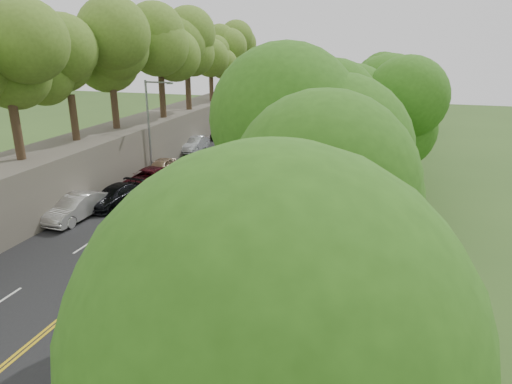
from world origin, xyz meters
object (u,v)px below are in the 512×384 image
at_px(concrete_block, 296,242).
at_px(car_1, 75,207).
at_px(signpost, 197,257).
at_px(car_2, 148,179).
at_px(construction_barrel, 341,154).
at_px(painter_0, 241,220).
at_px(streetlight, 151,121).
at_px(person_far, 334,142).

bearing_deg(concrete_block, car_1, 178.98).
bearing_deg(signpost, car_2, 126.93).
bearing_deg(construction_barrel, painter_0, -99.95).
height_order(streetlight, construction_barrel, streetlight).
bearing_deg(car_2, signpost, -53.49).
bearing_deg(streetlight, painter_0, -41.86).
relative_size(streetlight, construction_barrel, 8.64).
height_order(signpost, concrete_block, signpost).
bearing_deg(car_2, construction_barrel, 45.73).
bearing_deg(car_1, painter_0, 5.34).
bearing_deg(concrete_block, signpost, -118.38).
xyz_separation_m(car_2, person_far, (12.18, 17.34, 0.07)).
bearing_deg(concrete_block, construction_barrel, 90.00).
xyz_separation_m(signpost, concrete_block, (3.25, 6.02, -1.50)).
relative_size(signpost, painter_0, 1.68).
height_order(streetlight, car_2, streetlight).
distance_m(concrete_block, car_1, 14.58).
distance_m(streetlight, car_2, 5.49).
relative_size(streetlight, car_2, 1.47).
xyz_separation_m(concrete_block, car_2, (-13.30, 7.36, 0.34)).
height_order(signpost, construction_barrel, signpost).
relative_size(concrete_block, car_1, 0.25).
height_order(signpost, person_far, signpost).
distance_m(streetlight, person_far, 19.70).
xyz_separation_m(streetlight, car_2, (1.46, -3.64, -3.84)).
xyz_separation_m(painter_0, person_far, (2.43, 23.75, -0.10)).
bearing_deg(construction_barrel, concrete_block, -90.00).
bearing_deg(concrete_block, painter_0, 164.94).
distance_m(construction_barrel, painter_0, 20.56).
bearing_deg(person_far, car_2, 62.72).
relative_size(construction_barrel, concrete_block, 0.76).
distance_m(streetlight, concrete_block, 18.88).
distance_m(painter_0, person_far, 23.87).
distance_m(streetlight, painter_0, 15.49).
bearing_deg(car_2, streetlight, 111.46).
distance_m(car_2, person_far, 21.19).
bearing_deg(signpost, construction_barrel, 83.19).
distance_m(streetlight, signpost, 20.72).
distance_m(streetlight, car_1, 11.39).
bearing_deg(construction_barrel, car_2, -133.85).
height_order(construction_barrel, concrete_block, construction_barrel).
xyz_separation_m(car_1, person_far, (13.45, 24.44, 0.03)).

